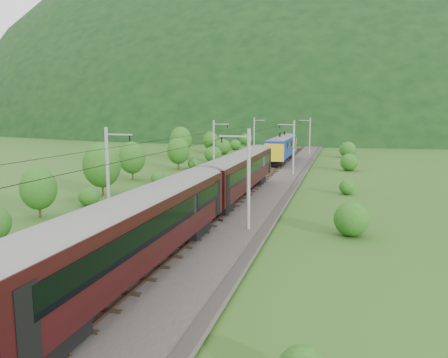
# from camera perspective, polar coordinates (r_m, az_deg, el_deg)

# --- Properties ---
(ground) EXTENTS (600.00, 600.00, 0.00)m
(ground) POSITION_cam_1_polar(r_m,az_deg,el_deg) (37.03, -6.31, -6.29)
(ground) COLOR #275319
(ground) RESTS_ON ground
(railbed) EXTENTS (14.00, 220.00, 0.30)m
(railbed) POSITION_cam_1_polar(r_m,az_deg,el_deg) (46.18, -1.76, -3.02)
(railbed) COLOR #38332D
(railbed) RESTS_ON ground
(track_left) EXTENTS (2.40, 220.00, 0.27)m
(track_left) POSITION_cam_1_polar(r_m,az_deg,el_deg) (46.88, -4.57, -2.59)
(track_left) COLOR brown
(track_left) RESTS_ON railbed
(track_right) EXTENTS (2.40, 220.00, 0.27)m
(track_right) POSITION_cam_1_polar(r_m,az_deg,el_deg) (45.51, 1.14, -2.91)
(track_right) COLOR brown
(track_right) RESTS_ON railbed
(catenary_left) EXTENTS (2.54, 192.28, 8.00)m
(catenary_left) POSITION_cam_1_polar(r_m,az_deg,el_deg) (68.23, -1.29, 4.50)
(catenary_left) COLOR gray
(catenary_left) RESTS_ON railbed
(catenary_right) EXTENTS (2.54, 192.28, 8.00)m
(catenary_right) POSITION_cam_1_polar(r_m,az_deg,el_deg) (65.81, 9.01, 4.24)
(catenary_right) COLOR gray
(catenary_right) RESTS_ON railbed
(overhead_wires) EXTENTS (4.83, 198.00, 0.03)m
(overhead_wires) POSITION_cam_1_polar(r_m,az_deg,el_deg) (45.28, -1.80, 5.62)
(overhead_wires) COLOR black
(overhead_wires) RESTS_ON ground
(mountain_main) EXTENTS (504.00, 360.00, 244.00)m
(mountain_main) POSITION_cam_1_polar(r_m,az_deg,el_deg) (293.68, 12.74, 6.70)
(mountain_main) COLOR black
(mountain_main) RESTS_ON ground
(mountain_ridge) EXTENTS (336.00, 280.00, 132.00)m
(mountain_ridge) POSITION_cam_1_polar(r_m,az_deg,el_deg) (359.00, -6.60, 7.20)
(mountain_ridge) COLOR black
(mountain_ridge) RESTS_ON ground
(train) EXTENTS (3.24, 130.36, 5.64)m
(train) POSITION_cam_1_polar(r_m,az_deg,el_deg) (24.82, -11.19, -4.92)
(train) COLOR black
(train) RESTS_ON ground
(hazard_post_near) EXTENTS (0.17, 0.17, 1.59)m
(hazard_post_near) POSITION_cam_1_polar(r_m,az_deg,el_deg) (76.84, 4.76, 2.40)
(hazard_post_near) COLOR red
(hazard_post_near) RESTS_ON railbed
(hazard_post_far) EXTENTS (0.15, 0.15, 1.44)m
(hazard_post_far) POSITION_cam_1_polar(r_m,az_deg,el_deg) (65.12, 3.95, 1.20)
(hazard_post_far) COLOR red
(hazard_post_far) RESTS_ON railbed
(signal) EXTENTS (0.22, 0.22, 2.02)m
(signal) POSITION_cam_1_polar(r_m,az_deg,el_deg) (74.19, 2.26, 2.51)
(signal) COLOR black
(signal) RESTS_ON railbed
(vegetation_left) EXTENTS (12.28, 141.31, 6.57)m
(vegetation_left) POSITION_cam_1_polar(r_m,az_deg,el_deg) (69.63, -8.46, 2.97)
(vegetation_left) COLOR #264F15
(vegetation_left) RESTS_ON ground
(vegetation_right) EXTENTS (5.38, 102.95, 3.05)m
(vegetation_right) POSITION_cam_1_polar(r_m,az_deg,el_deg) (58.49, 15.62, 0.29)
(vegetation_right) COLOR #264F15
(vegetation_right) RESTS_ON ground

